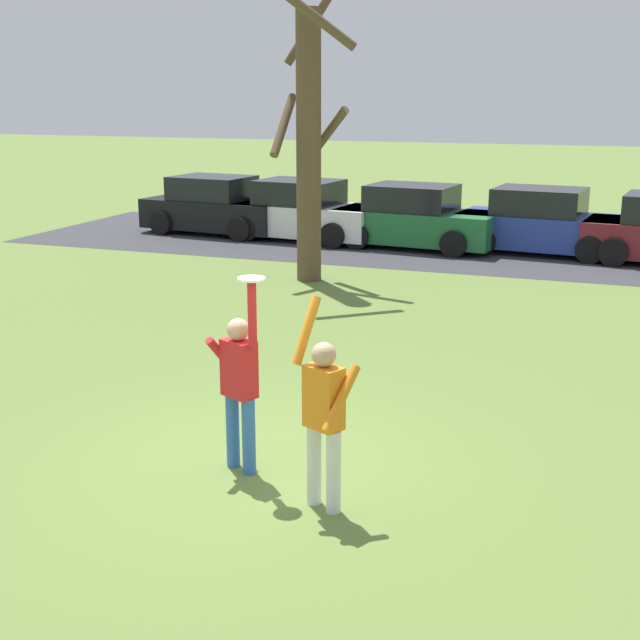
{
  "coord_description": "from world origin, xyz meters",
  "views": [
    {
      "loc": [
        3.56,
        -7.83,
        3.86
      ],
      "look_at": [
        0.47,
        0.69,
        1.46
      ],
      "focal_mm": 48.42,
      "sensor_mm": 36.0,
      "label": 1
    }
  ],
  "objects_px": {
    "person_catcher": "(239,381)",
    "parked_car_white": "(303,213)",
    "parked_car_green": "(415,219)",
    "person_defender": "(324,411)",
    "bare_tree_tall": "(309,136)",
    "parked_car_blue": "(543,224)",
    "frisbee_disc": "(251,279)",
    "parked_car_black": "(216,207)"
  },
  "relations": [
    {
      "from": "parked_car_black",
      "to": "parked_car_green",
      "type": "bearing_deg",
      "value": 2.71
    },
    {
      "from": "frisbee_disc",
      "to": "person_defender",
      "type": "bearing_deg",
      "value": -25.01
    },
    {
      "from": "parked_car_black",
      "to": "parked_car_blue",
      "type": "bearing_deg",
      "value": 5.92
    },
    {
      "from": "person_catcher",
      "to": "bare_tree_tall",
      "type": "bearing_deg",
      "value": 131.28
    },
    {
      "from": "parked_car_green",
      "to": "parked_car_blue",
      "type": "distance_m",
      "value": 3.14
    },
    {
      "from": "frisbee_disc",
      "to": "person_catcher",
      "type": "bearing_deg",
      "value": 154.99
    },
    {
      "from": "person_catcher",
      "to": "frisbee_disc",
      "type": "relative_size",
      "value": 7.58
    },
    {
      "from": "parked_car_blue",
      "to": "parked_car_green",
      "type": "bearing_deg",
      "value": -168.13
    },
    {
      "from": "parked_car_black",
      "to": "parked_car_blue",
      "type": "distance_m",
      "value": 8.93
    },
    {
      "from": "person_defender",
      "to": "parked_car_blue",
      "type": "relative_size",
      "value": 0.48
    },
    {
      "from": "person_catcher",
      "to": "bare_tree_tall",
      "type": "height_order",
      "value": "bare_tree_tall"
    },
    {
      "from": "person_catcher",
      "to": "frisbee_disc",
      "type": "height_order",
      "value": "frisbee_disc"
    },
    {
      "from": "parked_car_white",
      "to": "person_catcher",
      "type": "bearing_deg",
      "value": -65.42
    },
    {
      "from": "parked_car_black",
      "to": "parked_car_white",
      "type": "relative_size",
      "value": 1.0
    },
    {
      "from": "person_defender",
      "to": "bare_tree_tall",
      "type": "bearing_deg",
      "value": -43.65
    },
    {
      "from": "person_catcher",
      "to": "bare_tree_tall",
      "type": "xyz_separation_m",
      "value": [
        -2.67,
        9.15,
        2.0
      ]
    },
    {
      "from": "person_catcher",
      "to": "parked_car_black",
      "type": "height_order",
      "value": "person_catcher"
    },
    {
      "from": "person_defender",
      "to": "parked_car_green",
      "type": "bearing_deg",
      "value": -54.6
    },
    {
      "from": "parked_car_black",
      "to": "bare_tree_tall",
      "type": "relative_size",
      "value": 0.66
    },
    {
      "from": "parked_car_blue",
      "to": "parked_car_black",
      "type": "bearing_deg",
      "value": -174.08
    },
    {
      "from": "person_catcher",
      "to": "parked_car_black",
      "type": "bearing_deg",
      "value": 142.44
    },
    {
      "from": "person_catcher",
      "to": "parked_car_white",
      "type": "bearing_deg",
      "value": 133.44
    },
    {
      "from": "person_defender",
      "to": "bare_tree_tall",
      "type": "distance_m",
      "value": 10.57
    },
    {
      "from": "bare_tree_tall",
      "to": "parked_car_black",
      "type": "bearing_deg",
      "value": 133.18
    },
    {
      "from": "bare_tree_tall",
      "to": "parked_car_blue",
      "type": "bearing_deg",
      "value": 48.95
    },
    {
      "from": "parked_car_white",
      "to": "bare_tree_tall",
      "type": "distance_m",
      "value": 5.64
    },
    {
      "from": "parked_car_green",
      "to": "parked_car_white",
      "type": "bearing_deg",
      "value": -177.0
    },
    {
      "from": "person_defender",
      "to": "parked_car_black",
      "type": "bearing_deg",
      "value": -35.03
    },
    {
      "from": "person_defender",
      "to": "frisbee_disc",
      "type": "relative_size",
      "value": 7.45
    },
    {
      "from": "parked_car_white",
      "to": "parked_car_green",
      "type": "relative_size",
      "value": 1.0
    },
    {
      "from": "parked_car_white",
      "to": "bare_tree_tall",
      "type": "relative_size",
      "value": 0.66
    },
    {
      "from": "parked_car_black",
      "to": "person_defender",
      "type": "bearing_deg",
      "value": -53.89
    },
    {
      "from": "parked_car_white",
      "to": "parked_car_green",
      "type": "xyz_separation_m",
      "value": [
        3.13,
        -0.17,
        0.0
      ]
    },
    {
      "from": "parked_car_white",
      "to": "parked_car_green",
      "type": "bearing_deg",
      "value": 3.0
    },
    {
      "from": "person_defender",
      "to": "parked_car_black",
      "type": "relative_size",
      "value": 0.48
    },
    {
      "from": "person_catcher",
      "to": "parked_car_white",
      "type": "relative_size",
      "value": 0.49
    },
    {
      "from": "frisbee_disc",
      "to": "bare_tree_tall",
      "type": "height_order",
      "value": "bare_tree_tall"
    },
    {
      "from": "parked_car_white",
      "to": "parked_car_blue",
      "type": "relative_size",
      "value": 1.0
    },
    {
      "from": "parked_car_green",
      "to": "person_defender",
      "type": "bearing_deg",
      "value": -73.45
    },
    {
      "from": "parked_car_black",
      "to": "bare_tree_tall",
      "type": "height_order",
      "value": "bare_tree_tall"
    },
    {
      "from": "person_defender",
      "to": "parked_car_white",
      "type": "height_order",
      "value": "person_defender"
    },
    {
      "from": "frisbee_disc",
      "to": "parked_car_white",
      "type": "relative_size",
      "value": 0.06
    }
  ]
}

